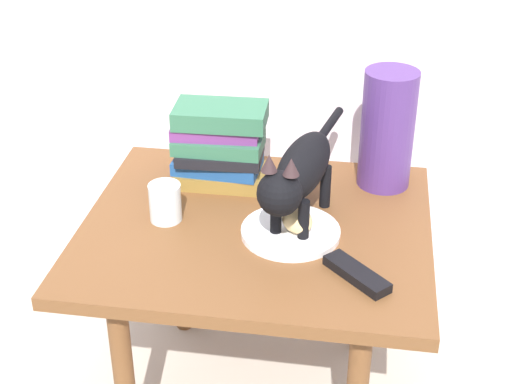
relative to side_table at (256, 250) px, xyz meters
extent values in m
cube|color=brown|center=(0.00, 0.00, 0.05)|extent=(0.75, 0.65, 0.03)
cylinder|color=brown|center=(-0.24, -0.24, -0.20)|extent=(0.04, 0.04, 0.48)
cylinder|color=brown|center=(-0.24, 0.24, -0.20)|extent=(0.04, 0.04, 0.48)
cylinder|color=brown|center=(0.24, 0.24, -0.20)|extent=(0.04, 0.04, 0.48)
cylinder|color=white|center=(0.08, -0.03, 0.07)|extent=(0.21, 0.21, 0.01)
ellipsoid|color=#E0BC7A|center=(0.09, -0.03, 0.11)|extent=(0.09, 0.10, 0.05)
cylinder|color=black|center=(0.11, -0.06, 0.12)|extent=(0.02, 0.02, 0.10)
cylinder|color=black|center=(0.05, -0.04, 0.12)|extent=(0.02, 0.02, 0.10)
cylinder|color=black|center=(0.14, 0.10, 0.12)|extent=(0.02, 0.02, 0.10)
cylinder|color=black|center=(0.08, 0.11, 0.12)|extent=(0.02, 0.02, 0.10)
ellipsoid|color=black|center=(0.10, 0.03, 0.20)|extent=(0.14, 0.27, 0.11)
sphere|color=black|center=(0.06, -0.12, 0.22)|extent=(0.09, 0.09, 0.09)
cone|color=#332224|center=(0.09, -0.12, 0.28)|extent=(0.03, 0.03, 0.03)
cone|color=#332224|center=(0.04, -0.11, 0.28)|extent=(0.03, 0.03, 0.03)
cylinder|color=black|center=(0.14, 0.23, 0.21)|extent=(0.05, 0.16, 0.02)
cube|color=olive|center=(-0.11, 0.17, 0.08)|extent=(0.21, 0.13, 0.03)
cube|color=#1E4C8C|center=(-0.12, 0.17, 0.12)|extent=(0.20, 0.13, 0.03)
cube|color=black|center=(-0.11, 0.17, 0.14)|extent=(0.20, 0.13, 0.02)
cube|color=#336B4C|center=(-0.11, 0.17, 0.17)|extent=(0.20, 0.12, 0.03)
cube|color=#72337A|center=(-0.12, 0.18, 0.20)|extent=(0.21, 0.13, 0.03)
cube|color=#336B4C|center=(-0.11, 0.18, 0.24)|extent=(0.21, 0.13, 0.04)
cylinder|color=#4C2D72|center=(0.27, 0.23, 0.21)|extent=(0.12, 0.12, 0.28)
cylinder|color=silver|center=(-0.20, -0.01, 0.11)|extent=(0.07, 0.07, 0.08)
cylinder|color=silver|center=(-0.20, -0.01, 0.09)|extent=(0.06, 0.06, 0.04)
cube|color=black|center=(0.22, -0.16, 0.08)|extent=(0.14, 0.14, 0.02)
camera|label=1|loc=(0.22, -1.37, 0.94)|focal=53.31mm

